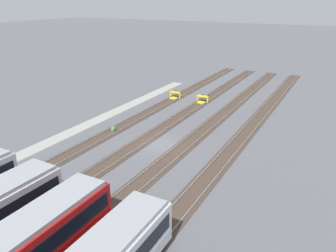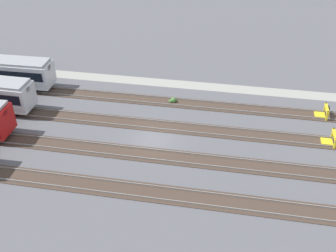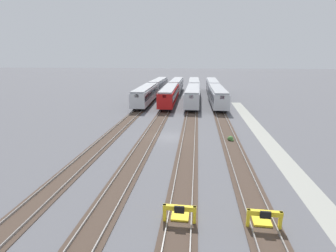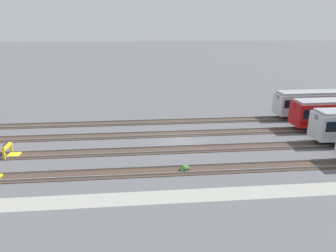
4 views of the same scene
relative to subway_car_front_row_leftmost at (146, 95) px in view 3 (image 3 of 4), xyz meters
name	(u,v)px [view 3 (image 3 of 4)]	position (x,y,z in m)	size (l,w,h in m)	color
ground_plane	(169,137)	(-22.92, -7.43, -2.04)	(400.00, 400.00, 0.00)	#5B5B60
service_walkway	(267,140)	(-22.92, -19.25, -2.04)	(54.00, 2.00, 0.01)	#9E9E93
rail_track_nearest	(229,139)	(-22.92, -14.82, -2.00)	(90.00, 2.23, 0.21)	#47382D
rail_track_near_inner	(189,137)	(-22.92, -9.89, -2.00)	(90.00, 2.24, 0.21)	#47382D
rail_track_middle	(150,136)	(-22.92, -4.97, -2.00)	(90.00, 2.24, 0.21)	#47382D
rail_track_far_inner	(112,135)	(-22.92, -0.04, -2.00)	(90.00, 2.23, 0.21)	#47382D
subway_car_front_row_leftmost	(146,95)	(0.00, 0.00, 0.00)	(18.04, 3.11, 3.70)	silver
subway_car_front_row_left_inner	(159,85)	(18.87, -0.01, 0.00)	(18.05, 3.14, 3.70)	silver
subway_car_front_row_centre	(193,95)	(0.00, -9.88, 0.00)	(18.03, 3.01, 3.70)	silver
subway_car_front_row_right_inner	(176,85)	(18.94, -5.00, 0.00)	(18.01, 2.92, 3.70)	silver
subway_car_front_row_rightmost	(217,96)	(0.00, -14.85, 0.00)	(18.05, 3.18, 3.70)	silver
subway_car_back_row_leftmost	(194,86)	(19.05, -9.87, 0.00)	(18.05, 3.17, 3.70)	silver
subway_car_back_row_centre	(169,95)	(0.00, -4.99, 0.00)	(18.03, 3.03, 3.70)	#B71414
subway_car_back_row_rightmost	(212,86)	(18.71, -14.82, 0.00)	(18.01, 2.89, 3.70)	silver
bumper_stop_nearest_track	(263,218)	(-39.99, -14.83, -1.53)	(1.36, 2.01, 1.22)	yellow
bumper_stop_near_inner_track	(180,213)	(-40.00, -9.90, -1.53)	(1.36, 2.00, 1.22)	yellow
weed_clump	(230,139)	(-23.58, -14.87, -1.80)	(0.92, 0.70, 0.64)	#4C7F3D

